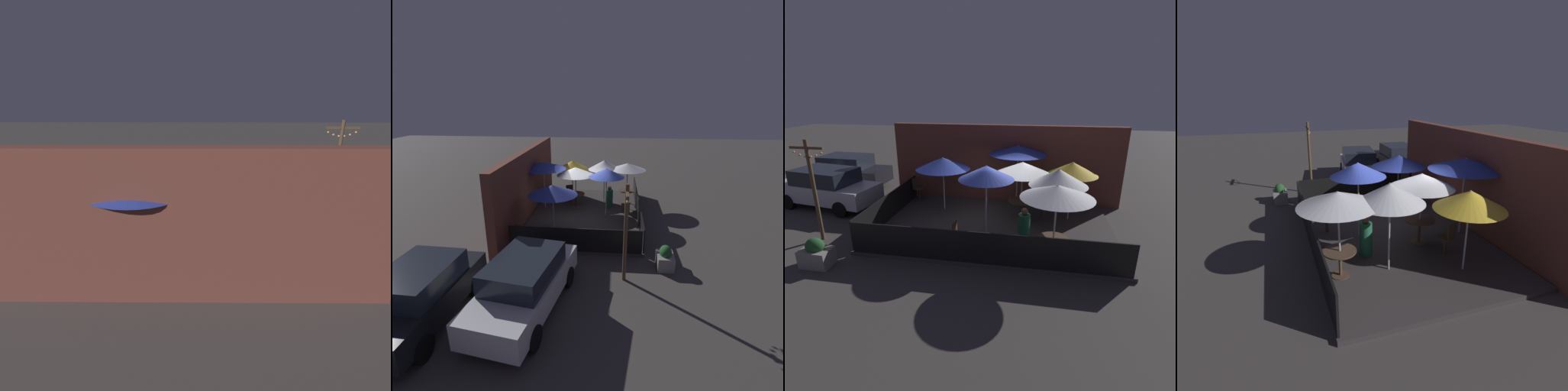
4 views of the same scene
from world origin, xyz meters
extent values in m
plane|color=#423D3A|center=(0.00, 0.00, 0.00)|extent=(60.00, 60.00, 0.00)
cube|color=#383333|center=(0.00, 0.00, 0.06)|extent=(7.97, 5.28, 0.12)
cube|color=brown|center=(0.00, 2.87, 1.65)|extent=(9.57, 0.36, 3.30)
cube|color=black|center=(0.00, -2.60, 0.59)|extent=(7.77, 0.05, 0.95)
cube|color=black|center=(-3.94, 0.00, 0.59)|extent=(0.05, 5.08, 0.95)
cylinder|color=#B2B2B7|center=(1.86, -2.10, 1.23)|extent=(0.05, 0.05, 2.22)
cone|color=silver|center=(1.86, -2.10, 2.16)|extent=(1.95, 1.95, 0.35)
cylinder|color=#B2B2B7|center=(0.84, 0.58, 1.21)|extent=(0.05, 0.05, 2.18)
cone|color=silver|center=(0.84, 0.58, 2.09)|extent=(1.94, 1.94, 0.41)
cylinder|color=#B2B2B7|center=(2.57, 0.99, 1.19)|extent=(0.05, 0.05, 2.15)
cone|color=gold|center=(2.57, 0.99, 2.04)|extent=(1.78, 1.78, 0.46)
cylinder|color=#B2B2B7|center=(1.96, -0.85, 1.29)|extent=(0.05, 0.05, 2.34)
cone|color=silver|center=(1.96, -0.85, 2.21)|extent=(1.75, 1.75, 0.50)
cylinder|color=#B2B2B7|center=(-2.20, 1.15, 1.17)|extent=(0.05, 0.05, 2.10)
cone|color=#283893|center=(-2.20, 1.15, 2.00)|extent=(2.10, 2.10, 0.43)
cylinder|color=#B2B2B7|center=(0.59, 2.18, 1.36)|extent=(0.05, 0.05, 2.47)
cone|color=#283893|center=(0.59, 2.18, 2.42)|extent=(2.30, 2.30, 0.35)
cylinder|color=#B2B2B7|center=(-0.18, -1.04, 1.32)|extent=(0.05, 0.05, 2.39)
cone|color=#283893|center=(-0.18, -1.04, 2.30)|extent=(1.72, 1.72, 0.43)
cylinder|color=#4C3828|center=(1.86, -2.10, 0.13)|extent=(0.46, 0.46, 0.02)
cylinder|color=#4C3828|center=(1.86, -2.10, 0.45)|extent=(0.08, 0.08, 0.67)
cylinder|color=#4C3828|center=(1.86, -2.10, 0.80)|extent=(0.83, 0.83, 0.04)
cylinder|color=#4C3828|center=(0.84, 0.58, 0.13)|extent=(0.51, 0.51, 0.02)
cylinder|color=#4C3828|center=(0.84, 0.58, 0.49)|extent=(0.08, 0.08, 0.73)
cylinder|color=#4C3828|center=(0.84, 0.58, 0.87)|extent=(0.93, 0.93, 0.04)
cube|color=#4C3828|center=(-0.79, -1.97, 0.35)|extent=(0.08, 0.08, 0.46)
cube|color=#4C3828|center=(-0.79, -1.97, 0.60)|extent=(0.42, 0.42, 0.04)
cube|color=#4C3828|center=(-0.96, -1.96, 0.84)|extent=(0.05, 0.40, 0.44)
cube|color=#4C3828|center=(1.67, 0.99, 0.35)|extent=(0.11, 0.11, 0.46)
cube|color=#4C3828|center=(1.67, 0.99, 0.60)|extent=(0.54, 0.54, 0.04)
cube|color=#4C3828|center=(1.83, 1.07, 0.84)|extent=(0.21, 0.37, 0.44)
cube|color=#4C3828|center=(-3.63, 2.10, 0.35)|extent=(0.10, 0.10, 0.45)
cube|color=#4C3828|center=(-3.63, 2.10, 0.59)|extent=(0.51, 0.51, 0.04)
cube|color=#4C3828|center=(-3.80, 2.16, 0.83)|extent=(0.16, 0.39, 0.44)
cylinder|color=#236642|center=(1.02, -1.18, 0.60)|extent=(0.50, 0.50, 0.96)
sphere|color=brown|center=(1.02, -1.18, 1.18)|extent=(0.21, 0.21, 0.21)
cube|color=gray|center=(-4.59, -3.29, 0.25)|extent=(0.82, 0.57, 0.51)
ellipsoid|color=#235128|center=(-4.59, -3.29, 0.60)|extent=(0.53, 0.42, 0.48)
cylinder|color=brown|center=(-5.49, -1.84, 1.64)|extent=(0.12, 0.12, 3.28)
cube|color=brown|center=(-5.49, -1.84, 3.03)|extent=(1.10, 0.08, 0.08)
sphere|color=#F4B260|center=(-5.94, -1.84, 2.88)|extent=(0.07, 0.07, 0.07)
sphere|color=#F4B260|center=(-5.76, -1.84, 2.80)|extent=(0.07, 0.07, 0.07)
sphere|color=#F4B260|center=(-5.58, -1.84, 2.75)|extent=(0.07, 0.07, 0.07)
sphere|color=#F4B260|center=(-5.39, -1.84, 2.75)|extent=(0.07, 0.07, 0.07)
sphere|color=#F4B260|center=(-5.21, -1.84, 2.80)|extent=(0.07, 0.07, 0.07)
sphere|color=#F4B260|center=(-5.03, -1.84, 2.88)|extent=(0.07, 0.07, 0.07)
cube|color=silver|center=(-7.17, 0.92, 0.67)|extent=(4.51, 2.35, 0.70)
cube|color=#1E232D|center=(-7.17, 0.92, 1.32)|extent=(2.58, 1.92, 0.60)
cylinder|color=black|center=(-5.73, 1.51, 0.32)|extent=(0.66, 0.28, 0.64)
cylinder|color=black|center=(-5.98, -0.09, 0.32)|extent=(0.66, 0.28, 0.64)
cylinder|color=black|center=(-8.35, 1.93, 0.32)|extent=(0.66, 0.28, 0.64)
cylinder|color=black|center=(-8.61, 0.33, 0.32)|extent=(0.66, 0.28, 0.64)
cube|color=black|center=(-7.89, 3.52, 0.67)|extent=(4.07, 1.85, 0.70)
cube|color=#1E232D|center=(-7.89, 3.52, 1.32)|extent=(2.26, 1.65, 0.60)
cylinder|color=black|center=(-6.61, 4.28, 0.32)|extent=(0.65, 0.20, 0.64)
cylinder|color=black|center=(-6.67, 2.67, 0.32)|extent=(0.65, 0.20, 0.64)
cylinder|color=black|center=(-9.10, 4.38, 0.32)|extent=(0.65, 0.20, 0.64)
cylinder|color=black|center=(-9.16, 2.76, 0.32)|extent=(0.65, 0.20, 0.64)
camera|label=1|loc=(-0.71, 8.35, 4.35)|focal=28.00mm
camera|label=2|loc=(-14.24, -1.49, 5.77)|focal=28.00mm
camera|label=3|loc=(1.18, -9.82, 4.66)|focal=28.00mm
camera|label=4|loc=(8.41, -3.42, 4.49)|focal=28.00mm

